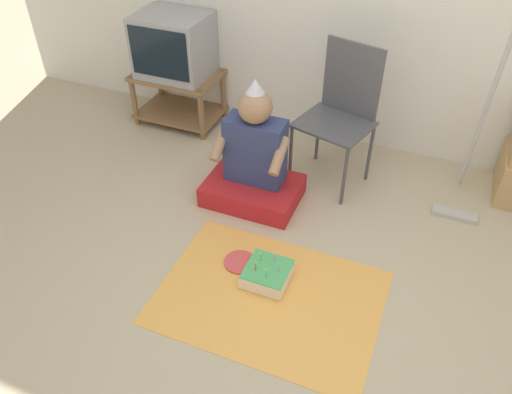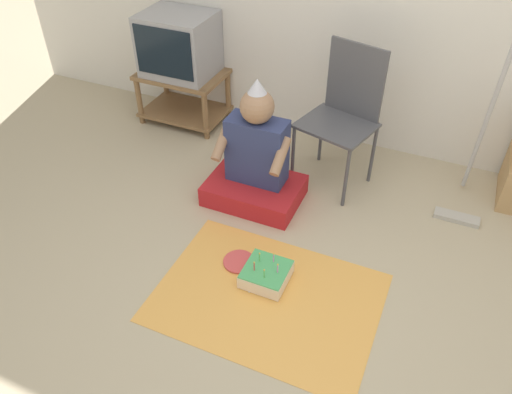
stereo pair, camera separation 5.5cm
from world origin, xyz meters
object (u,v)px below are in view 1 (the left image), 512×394
Objects in this scene: person_seated at (254,164)px; paper_plate at (240,262)px; dust_mop at (471,158)px; folding_chair at (342,107)px; birthday_cake at (268,274)px; tv at (174,45)px.

person_seated is 4.61× the size of paper_plate.
dust_mop is 1.35m from person_seated.
folding_chair is 1.23m from birthday_cake.
person_seated reaches higher than paper_plate.
folding_chair is at bearing 75.51° from paper_plate.
tv is 1.26m from person_seated.
birthday_cake is (-0.92, -1.07, -0.34)m from dust_mop.
paper_plate is (1.12, -1.33, -0.64)m from tv.
person_seated is at bearing 118.18° from birthday_cake.
birthday_cake is (0.35, -0.66, -0.22)m from person_seated.
folding_chair is 1.22m from paper_plate.
tv reaches higher than paper_plate.
tv is 2.86× the size of paper_plate.
folding_chair reaches higher than tv.
folding_chair is 1.10× the size of person_seated.
tv is at bearing 133.42° from birthday_cake.
person_seated is at bearing -133.23° from folding_chair.
dust_mop is (2.24, -0.31, -0.26)m from tv.
folding_chair is 0.73× the size of dust_mop.
tv reaches higher than birthday_cake.
folding_chair is 3.86× the size of birthday_cake.
folding_chair reaches higher than birthday_cake.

